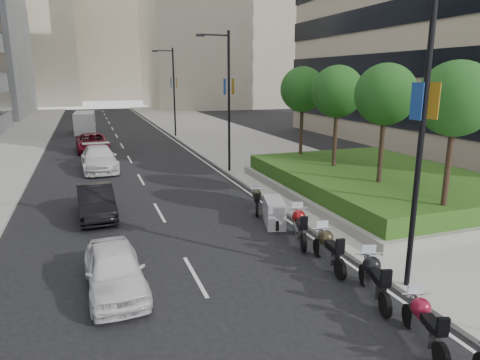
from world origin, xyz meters
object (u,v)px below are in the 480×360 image
motorcycle_2 (374,278)px  car_a (115,270)px  motorcycle_3 (328,249)px  delivery_van (85,123)px  motorcycle_1 (424,323)px  car_b (96,202)px  lamp_post_1 (227,95)px  lamp_post_0 (418,121)px  car_d (92,143)px  motorcycle_4 (300,226)px  motorcycle_5 (274,212)px  car_c (99,159)px  lamp_post_2 (172,88)px  motorcycle_6 (257,200)px

motorcycle_2 → car_a: car_a is taller
motorcycle_3 → delivery_van: 40.27m
motorcycle_1 → car_b: size_ratio=0.49×
lamp_post_1 → lamp_post_0: bearing=-90.0°
motorcycle_3 → car_d: bearing=21.8°
motorcycle_4 → car_b: car_b is taller
car_d → delivery_van: (-0.51, 13.14, 0.30)m
motorcycle_5 → car_b: size_ratio=0.46×
motorcycle_1 → car_c: car_c is taller
lamp_post_1 → delivery_van: size_ratio=1.62×
lamp_post_2 → delivery_van: 11.73m
car_c → motorcycle_1: bearing=-76.1°
car_a → car_c: bearing=87.2°
lamp_post_1 → motorcycle_6: bearing=-98.5°
motorcycle_1 → delivery_van: size_ratio=0.39×
motorcycle_5 → car_d: size_ratio=0.36×
delivery_van → lamp_post_2: bearing=-34.6°
motorcycle_1 → delivery_van: (-7.32, 44.13, 0.48)m
lamp_post_2 → car_b: 26.45m
lamp_post_1 → motorcycle_5: bearing=-96.9°
lamp_post_2 → car_d: bearing=-142.1°
motorcycle_4 → delivery_van: 38.02m
lamp_post_2 → motorcycle_2: (-1.16, -35.15, -4.42)m
motorcycle_4 → motorcycle_6: bearing=19.6°
motorcycle_3 → motorcycle_4: bearing=3.9°
motorcycle_5 → car_a: size_ratio=0.49×
motorcycle_3 → car_b: size_ratio=0.55×
motorcycle_3 → motorcycle_6: bearing=7.0°
motorcycle_5 → motorcycle_6: bearing=15.4°
car_b → car_c: (0.49, 10.40, 0.08)m
motorcycle_2 → car_c: car_c is taller
motorcycle_5 → car_b: (-7.16, 3.72, 0.16)m
motorcycle_6 → motorcycle_3: bearing=-159.1°
car_d → lamp_post_2: bearing=35.5°
lamp_post_0 → car_b: lamp_post_0 is taller
motorcycle_1 → motorcycle_3: size_ratio=0.89×
car_b → car_d: car_d is taller
lamp_post_1 → motorcycle_1: bearing=-94.2°
lamp_post_1 → car_d: size_ratio=1.62×
motorcycle_1 → car_d: (-6.81, 30.99, 0.18)m
motorcycle_5 → delivery_van: size_ratio=0.36×
car_b → car_a: bearing=-89.8°
motorcycle_1 → motorcycle_2: 2.25m
motorcycle_2 → delivery_van: (-7.57, 41.89, 0.43)m
car_a → delivery_van: size_ratio=0.73×
motorcycle_1 → motorcycle_6: size_ratio=1.12×
lamp_post_0 → lamp_post_1: (0.00, 17.00, 0.00)m
lamp_post_2 → car_b: (-8.43, -24.69, -4.34)m
lamp_post_0 → motorcycle_1: 5.26m
motorcycle_4 → motorcycle_2: bearing=-162.5°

